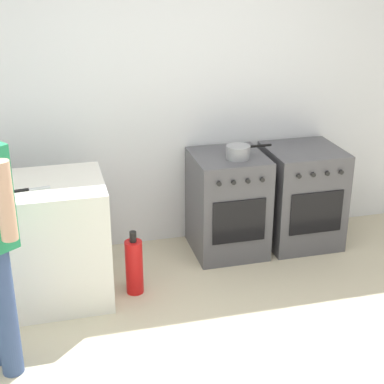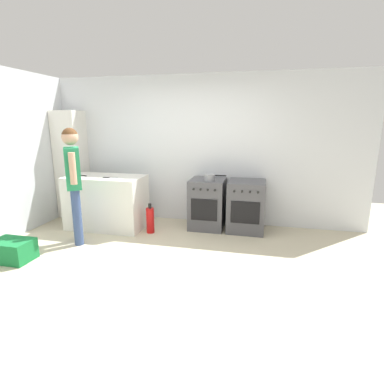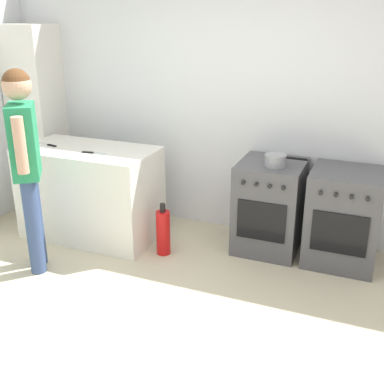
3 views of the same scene
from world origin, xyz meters
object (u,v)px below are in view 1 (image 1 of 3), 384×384
Objects in this scene: fire_extinguisher at (134,266)px; pot at (239,152)px; oven_right at (301,196)px; knife_utility at (29,189)px; oven_left at (228,204)px.

pot is at bearing 22.82° from fire_extinguisher.
oven_right is 3.37× the size of knife_utility.
pot is at bearing -60.93° from oven_left.
oven_left is 3.37× the size of knife_utility.
pot is 1.65m from knife_utility.
oven_right is 0.78m from pot.
oven_left is at bearing 28.78° from fire_extinguisher.
oven_left and oven_right have the same top height.
oven_right is 2.28× the size of pot.
oven_right is at bearing 12.57° from knife_utility.
knife_utility reaches higher than fire_extinguisher.
oven_right is at bearing 0.00° from oven_left.
oven_right reaches higher than fire_extinguisher.
pot is at bearing -171.56° from oven_right.
knife_utility is at bearing -178.71° from fire_extinguisher.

